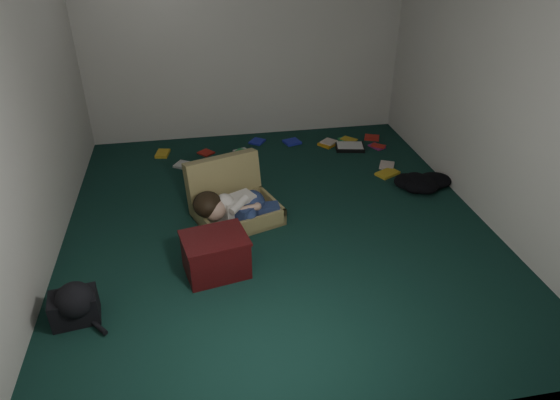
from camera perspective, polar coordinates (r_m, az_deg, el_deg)
name	(u,v)px	position (r m, az deg, el deg)	size (l,w,h in m)	color
floor	(277,223)	(4.86, -0.32, -2.67)	(4.50, 4.50, 0.00)	#11322A
wall_back	(245,35)	(6.44, -4.07, 18.25)	(4.50, 4.50, 0.00)	silver
wall_front	(362,250)	(2.33, 9.40, -5.70)	(4.50, 4.50, 0.00)	silver
wall_left	(25,109)	(4.43, -27.16, 9.22)	(4.50, 4.50, 0.00)	silver
wall_right	(494,81)	(5.03, 23.28, 12.37)	(4.50, 4.50, 0.00)	silver
suitcase	(232,200)	(4.93, -5.47, -0.02)	(0.95, 0.94, 0.56)	tan
person	(235,206)	(4.74, -5.13, -0.74)	(0.85, 0.43, 0.35)	silver
maroon_bin	(216,255)	(4.18, -7.37, -6.21)	(0.59, 0.50, 0.36)	#430D0F
backpack	(74,307)	(4.04, -22.45, -11.19)	(0.42, 0.33, 0.25)	black
clothing_pile	(422,179)	(5.70, 15.90, 2.27)	(0.46, 0.38, 0.15)	black
paper_tray	(350,147)	(6.44, 7.98, 6.04)	(0.40, 0.33, 0.05)	black
book_scatter	(295,151)	(6.30, 1.76, 5.62)	(2.96, 1.42, 0.02)	gold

